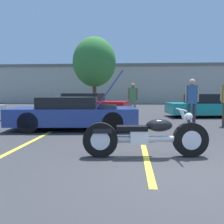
# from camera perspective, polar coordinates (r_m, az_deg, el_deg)

# --- Properties ---
(ground_plane) EXTENTS (80.00, 80.00, 0.00)m
(ground_plane) POSITION_cam_1_polar(r_m,az_deg,el_deg) (4.38, 16.76, -13.39)
(ground_plane) COLOR #38383A
(parking_stripe_foreground) EXTENTS (0.12, 4.78, 0.01)m
(parking_stripe_foreground) POSITION_cam_1_polar(r_m,az_deg,el_deg) (6.49, -20.28, -7.53)
(parking_stripe_foreground) COLOR yellow
(parking_stripe_foreground) RESTS_ON ground
(parking_stripe_middle) EXTENTS (0.12, 4.78, 0.01)m
(parking_stripe_middle) POSITION_cam_1_polar(r_m,az_deg,el_deg) (5.92, 7.39, -8.44)
(parking_stripe_middle) COLOR yellow
(parking_stripe_middle) RESTS_ON ground
(far_building) EXTENTS (32.00, 4.20, 4.40)m
(far_building) POSITION_cam_1_polar(r_m,az_deg,el_deg) (29.51, 6.21, 6.61)
(far_building) COLOR #B2AD9E
(far_building) RESTS_ON ground
(tree_background) EXTENTS (3.70, 3.70, 6.01)m
(tree_background) POSITION_cam_1_polar(r_m,az_deg,el_deg) (21.91, -4.06, 11.32)
(tree_background) COLOR brown
(tree_background) RESTS_ON ground
(motorcycle) EXTENTS (2.57, 0.70, 0.99)m
(motorcycle) POSITION_cam_1_polar(r_m,az_deg,el_deg) (5.19, 7.60, -5.59)
(motorcycle) COLOR black
(motorcycle) RESTS_ON ground
(show_car_hood_open) EXTENTS (4.54, 2.24, 2.04)m
(show_car_hood_open) POSITION_cam_1_polar(r_m,az_deg,el_deg) (8.95, -8.61, -0.24)
(show_car_hood_open) COLOR navy
(show_car_hood_open) RESTS_ON ground
(parked_car_right_row) EXTENTS (4.65, 2.27, 1.22)m
(parked_car_right_row) POSITION_cam_1_polar(r_m,az_deg,el_deg) (14.20, 21.44, 1.28)
(parked_car_right_row) COLOR teal
(parked_car_right_row) RESTS_ON ground
(parked_car_mid_row) EXTENTS (5.01, 2.59, 1.24)m
(parked_car_mid_row) POSITION_cam_1_polar(r_m,az_deg,el_deg) (14.73, -5.95, 1.73)
(parked_car_mid_row) COLOR red
(parked_car_mid_row) RESTS_ON ground
(spectator_by_show_car) EXTENTS (0.52, 0.24, 1.82)m
(spectator_by_show_car) POSITION_cam_1_polar(r_m,az_deg,el_deg) (9.96, 17.78, 3.03)
(spectator_by_show_car) COLOR #333338
(spectator_by_show_car) RESTS_ON ground
(spectator_midground) EXTENTS (0.52, 0.23, 1.75)m
(spectator_midground) POSITION_cam_1_polar(r_m,az_deg,el_deg) (12.52, 4.79, 3.34)
(spectator_midground) COLOR gray
(spectator_midground) RESTS_ON ground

